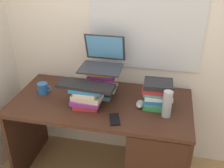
{
  "coord_description": "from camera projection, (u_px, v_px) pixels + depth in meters",
  "views": [
    {
      "loc": [
        0.46,
        -1.71,
        1.82
      ],
      "look_at": [
        0.09,
        -0.04,
        0.91
      ],
      "focal_mm": 43.09,
      "sensor_mm": 36.0,
      "label": 1
    }
  ],
  "objects": [
    {
      "name": "laptop",
      "position": [
        102.0,
        59.0,
        2.08
      ],
      "size": [
        0.32,
        0.3,
        0.23
      ],
      "color": "#2D2D33",
      "rests_on": "book_stack_tall"
    },
    {
      "name": "cell_phone",
      "position": [
        115.0,
        119.0,
        1.85
      ],
      "size": [
        0.1,
        0.15,
        0.01
      ],
      "primitive_type": "cube",
      "rotation": [
        0.0,
        0.0,
        0.29
      ],
      "color": "black",
      "rests_on": "desk"
    },
    {
      "name": "mug",
      "position": [
        43.0,
        88.0,
        2.16
      ],
      "size": [
        0.12,
        0.08,
        0.09
      ],
      "color": "#265999",
      "rests_on": "desk"
    },
    {
      "name": "computer_mouse",
      "position": [
        140.0,
        104.0,
        2.0
      ],
      "size": [
        0.06,
        0.1,
        0.04
      ],
      "primitive_type": "ellipsoid",
      "color": "#A5A8AD",
      "rests_on": "desk"
    },
    {
      "name": "book_stack_side",
      "position": [
        157.0,
        94.0,
        1.96
      ],
      "size": [
        0.22,
        0.18,
        0.2
      ],
      "color": "#338C4C",
      "rests_on": "desk"
    },
    {
      "name": "desk",
      "position": [
        143.0,
        143.0,
        2.14
      ],
      "size": [
        1.38,
        0.68,
        0.73
      ],
      "color": "#381E14",
      "rests_on": "ground"
    },
    {
      "name": "book_stack_tall",
      "position": [
        101.0,
        83.0,
        2.11
      ],
      "size": [
        0.25,
        0.2,
        0.22
      ],
      "color": "teal",
      "rests_on": "desk"
    },
    {
      "name": "water_bottle",
      "position": [
        167.0,
        104.0,
        1.85
      ],
      "size": [
        0.06,
        0.06,
        0.2
      ],
      "primitive_type": "cylinder",
      "color": "#999EA5",
      "rests_on": "desk"
    },
    {
      "name": "book_stack_keyboard_riser",
      "position": [
        87.0,
        97.0,
        1.97
      ],
      "size": [
        0.24,
        0.17,
        0.16
      ],
      "color": "#B22D33",
      "rests_on": "desk"
    },
    {
      "name": "wall_back",
      "position": [
        112.0,
        16.0,
        2.14
      ],
      "size": [
        6.0,
        0.06,
        2.6
      ],
      "color": "silver",
      "rests_on": "ground"
    },
    {
      "name": "keyboard",
      "position": [
        86.0,
        86.0,
        1.93
      ],
      "size": [
        0.43,
        0.17,
        0.02
      ],
      "primitive_type": "cube",
      "rotation": [
        0.0,
        0.0,
        -0.07
      ],
      "color": "black",
      "rests_on": "book_stack_keyboard_riser"
    }
  ]
}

